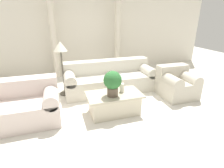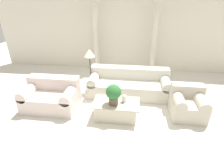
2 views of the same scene
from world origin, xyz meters
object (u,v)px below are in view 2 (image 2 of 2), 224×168
at_px(floor_lamp, 90,57).
at_px(loveseat, 52,95).
at_px(sofa_long, 129,84).
at_px(coffee_table, 116,110).
at_px(potted_plant, 114,93).
at_px(armchair, 188,103).

bearing_deg(floor_lamp, loveseat, -130.08).
bearing_deg(sofa_long, floor_lamp, 176.86).
relative_size(sofa_long, coffee_table, 2.13).
relative_size(loveseat, potted_plant, 2.73).
xyz_separation_m(floor_lamp, armchair, (2.73, -0.96, -0.79)).
relative_size(sofa_long, armchair, 2.91).
bearing_deg(loveseat, coffee_table, -8.73).
height_order(floor_lamp, armchair, floor_lamp).
xyz_separation_m(sofa_long, armchair, (1.52, -0.89, 0.02)).
bearing_deg(armchair, coffee_table, -169.18).
distance_m(loveseat, potted_plant, 1.82).
height_order(sofa_long, loveseat, same).
bearing_deg(coffee_table, sofa_long, 77.95).
xyz_separation_m(sofa_long, floor_lamp, (-1.21, 0.07, 0.81)).
bearing_deg(loveseat, armchair, 1.02).
height_order(loveseat, armchair, loveseat).
bearing_deg(coffee_table, loveseat, 171.27).
distance_m(potted_plant, armchair, 1.93).
xyz_separation_m(sofa_long, loveseat, (-2.07, -0.96, 0.01)).
distance_m(sofa_long, floor_lamp, 1.45).
bearing_deg(armchair, loveseat, -178.98).
bearing_deg(floor_lamp, potted_plant, -57.41).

